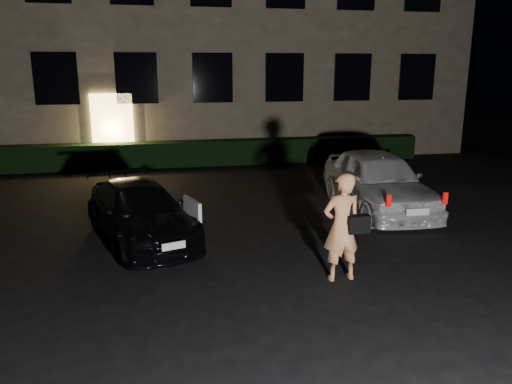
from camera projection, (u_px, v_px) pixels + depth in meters
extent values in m
plane|color=black|center=(297.00, 289.00, 7.79)|extent=(80.00, 80.00, 0.00)
cube|color=brown|center=(200.00, 2.00, 20.60)|extent=(20.00, 8.00, 12.00)
cube|color=#FFCC73|center=(113.00, 130.00, 17.22)|extent=(1.40, 0.10, 2.50)
cube|color=black|center=(56.00, 79.00, 16.47)|extent=(1.40, 0.10, 1.70)
cube|color=black|center=(137.00, 78.00, 16.97)|extent=(1.40, 0.10, 1.70)
cube|color=black|center=(213.00, 78.00, 17.47)|extent=(1.40, 0.10, 1.70)
cube|color=black|center=(285.00, 78.00, 17.96)|extent=(1.40, 0.10, 1.70)
cube|color=black|center=(352.00, 77.00, 18.46)|extent=(1.40, 0.10, 1.70)
cube|color=black|center=(417.00, 77.00, 18.96)|extent=(1.40, 0.10, 1.70)
cube|color=black|center=(216.00, 153.00, 17.67)|extent=(15.00, 0.70, 0.85)
imported|color=black|center=(140.00, 212.00, 9.94)|extent=(2.63, 4.14, 1.12)
cube|color=white|center=(192.00, 209.00, 9.70)|extent=(0.30, 0.78, 0.37)
cube|color=silver|center=(174.00, 246.00, 8.26)|extent=(0.40, 0.15, 0.12)
imported|color=silver|center=(378.00, 181.00, 11.93)|extent=(1.89, 4.32, 1.45)
cube|color=red|center=(389.00, 201.00, 9.88)|extent=(0.09, 0.06, 0.24)
cube|color=red|center=(445.00, 198.00, 10.06)|extent=(0.09, 0.06, 0.24)
cube|color=silver|center=(418.00, 212.00, 9.97)|extent=(0.48, 0.06, 0.14)
imported|color=#DF8E5B|center=(342.00, 227.00, 7.94)|extent=(0.68, 0.48, 1.78)
cube|color=black|center=(358.00, 224.00, 7.87)|extent=(0.38, 0.19, 0.28)
cube|color=black|center=(351.00, 199.00, 7.78)|extent=(0.05, 0.06, 0.55)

